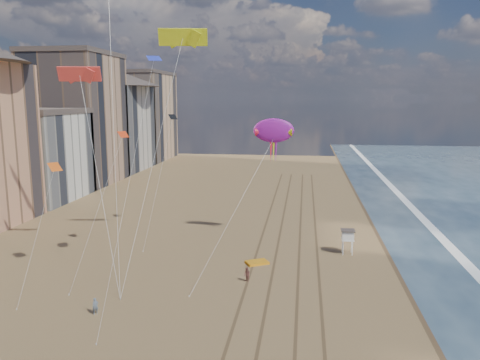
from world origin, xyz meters
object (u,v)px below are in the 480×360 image
Objects in this scene: lifeguard_stand at (348,235)px; show_kite at (274,131)px; kite_flyer_b at (247,275)px; grounded_kite at (257,262)px; kite_flyer_a at (95,306)px.

lifeguard_stand is 0.12× the size of show_kite.
show_kite is 15.97× the size of kite_flyer_b.
show_kite is (-9.47, 4.05, 12.36)m from lifeguard_stand.
kite_flyer_b is (-0.49, -5.54, 0.62)m from grounded_kite.
show_kite is (1.12, 9.07, 14.55)m from grounded_kite.
show_kite is 16.34× the size of kite_flyer_a.
lifeguard_stand is 2.02× the size of kite_flyer_a.
grounded_kite is 1.66× the size of kite_flyer_a.
kite_flyer_a is at bearing -120.35° from show_kite.
lifeguard_stand is at bearing -3.74° from grounded_kite.
show_kite reaches higher than lifeguard_stand.
kite_flyer_b is (-11.08, -10.56, -1.56)m from lifeguard_stand.
lifeguard_stand is 30.67m from kite_flyer_a.
kite_flyer_b is at bearing -96.27° from show_kite.
show_kite is at bearing 156.85° from lifeguard_stand.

